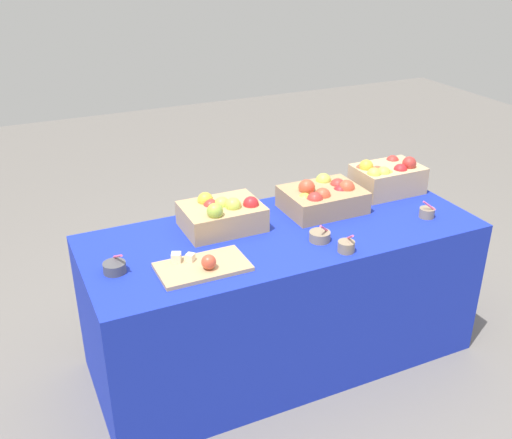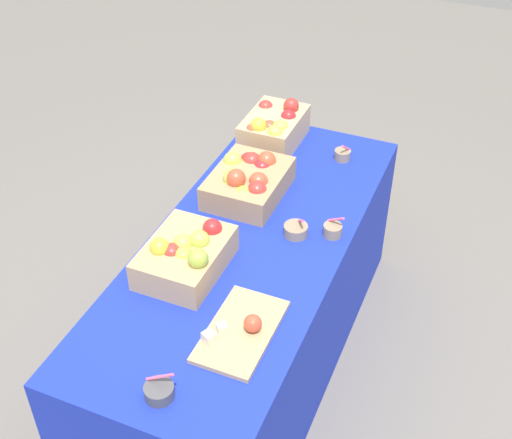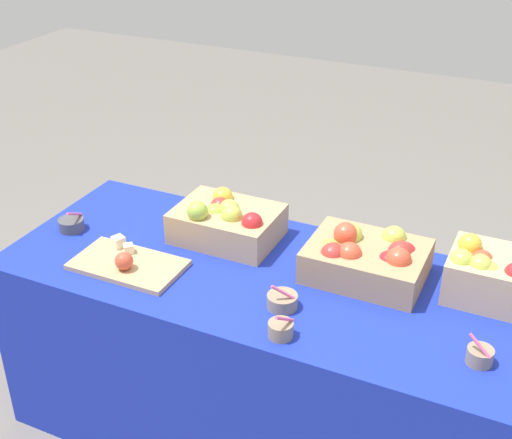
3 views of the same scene
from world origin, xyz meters
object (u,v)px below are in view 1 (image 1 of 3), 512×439
at_px(sample_bowl_mid, 115,267).
at_px(sample_bowl_extra, 346,246).
at_px(apple_crate_middle, 323,197).
at_px(apple_crate_left, 386,177).
at_px(cutting_board_front, 202,266).
at_px(sample_bowl_far, 427,213).
at_px(sample_bowl_near, 320,236).
at_px(apple_crate_right, 221,214).

xyz_separation_m(sample_bowl_mid, sample_bowl_extra, (0.98, -0.26, 0.00)).
bearing_deg(apple_crate_middle, apple_crate_left, 6.98).
relative_size(apple_crate_middle, cutting_board_front, 1.02).
bearing_deg(cutting_board_front, sample_bowl_far, 0.23).
bearing_deg(apple_crate_middle, cutting_board_front, -158.52).
bearing_deg(sample_bowl_mid, apple_crate_left, 8.30).
xyz_separation_m(apple_crate_left, sample_bowl_far, (-0.00, -0.35, -0.06)).
xyz_separation_m(cutting_board_front, sample_bowl_far, (1.19, 0.00, 0.01)).
bearing_deg(cutting_board_front, sample_bowl_mid, 159.21).
bearing_deg(cutting_board_front, sample_bowl_extra, -11.21).
relative_size(sample_bowl_near, sample_bowl_mid, 1.00).
bearing_deg(sample_bowl_extra, apple_crate_left, 40.59).
bearing_deg(apple_crate_left, sample_bowl_far, -90.39).
xyz_separation_m(apple_crate_right, sample_bowl_near, (0.36, -0.31, -0.05)).
relative_size(apple_crate_left, apple_crate_middle, 0.91).
bearing_deg(sample_bowl_extra, cutting_board_front, 168.79).
xyz_separation_m(apple_crate_left, apple_crate_middle, (-0.43, -0.05, -0.02)).
bearing_deg(cutting_board_front, apple_crate_left, 16.50).
xyz_separation_m(sample_bowl_mid, sample_bowl_far, (1.53, -0.13, 0.00)).
xyz_separation_m(sample_bowl_near, sample_bowl_mid, (-0.92, 0.12, 0.00)).
xyz_separation_m(sample_bowl_near, sample_bowl_extra, (0.05, -0.14, 0.00)).
bearing_deg(apple_crate_middle, apple_crate_right, 177.27).
bearing_deg(sample_bowl_far, apple_crate_left, 89.61).
xyz_separation_m(cutting_board_front, sample_bowl_extra, (0.63, -0.13, 0.01)).
bearing_deg(sample_bowl_far, sample_bowl_near, 179.24).
height_order(apple_crate_left, apple_crate_middle, apple_crate_left).
bearing_deg(sample_bowl_far, cutting_board_front, -179.77).
relative_size(cutting_board_front, sample_bowl_near, 3.86).
bearing_deg(apple_crate_right, sample_bowl_mid, -160.59).
height_order(apple_crate_right, cutting_board_front, apple_crate_right).
distance_m(apple_crate_left, apple_crate_middle, 0.43).
xyz_separation_m(apple_crate_left, sample_bowl_near, (-0.61, -0.34, -0.06)).
bearing_deg(sample_bowl_mid, sample_bowl_far, -4.66).
bearing_deg(apple_crate_middle, sample_bowl_near, -122.81).
height_order(sample_bowl_mid, sample_bowl_far, sample_bowl_mid).
bearing_deg(sample_bowl_near, sample_bowl_extra, -68.55).
relative_size(cutting_board_front, sample_bowl_mid, 3.84).
xyz_separation_m(apple_crate_right, sample_bowl_far, (0.97, -0.32, -0.05)).
bearing_deg(apple_crate_right, cutting_board_front, -123.84).
xyz_separation_m(apple_crate_middle, apple_crate_right, (-0.55, 0.03, 0.00)).
height_order(sample_bowl_near, sample_bowl_extra, sample_bowl_extra).
height_order(apple_crate_middle, apple_crate_right, apple_crate_right).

